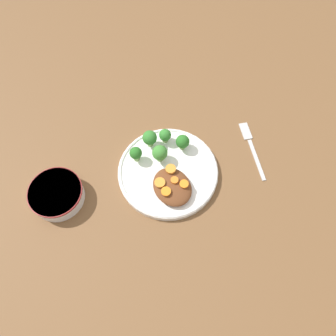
{
  "coord_description": "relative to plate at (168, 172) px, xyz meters",
  "views": [
    {
      "loc": [
        0.32,
        -0.19,
        0.77
      ],
      "look_at": [
        0.0,
        0.0,
        0.03
      ],
      "focal_mm": 35.0,
      "sensor_mm": 36.0,
      "label": 1
    }
  ],
  "objects": [
    {
      "name": "carrot_slice_0",
      "position": [
        0.03,
        -0.04,
        0.04
      ],
      "size": [
        0.03,
        0.03,
        0.0
      ],
      "primitive_type": "cylinder",
      "color": "orange",
      "rests_on": "stew_mound"
    },
    {
      "name": "broccoli_floret_0",
      "position": [
        -0.04,
        -0.0,
        0.04
      ],
      "size": [
        0.04,
        0.04,
        0.05
      ],
      "color": "#7FA85B",
      "rests_on": "plate"
    },
    {
      "name": "carrot_slice_3",
      "position": [
        0.01,
        -0.0,
        0.04
      ],
      "size": [
        0.03,
        0.03,
        0.01
      ],
      "primitive_type": "cylinder",
      "color": "orange",
      "rests_on": "stew_mound"
    },
    {
      "name": "broccoli_floret_4",
      "position": [
        -0.07,
        -0.05,
        0.03
      ],
      "size": [
        0.03,
        0.03,
        0.05
      ],
      "color": "#7FA85B",
      "rests_on": "plate"
    },
    {
      "name": "ground_plane",
      "position": [
        0.0,
        0.0,
        -0.01
      ],
      "size": [
        4.0,
        4.0,
        0.0
      ],
      "primitive_type": "plane",
      "color": "brown"
    },
    {
      "name": "carrot_slice_2",
      "position": [
        0.06,
        0.01,
        0.04
      ],
      "size": [
        0.02,
        0.02,
        0.0
      ],
      "primitive_type": "cylinder",
      "color": "orange",
      "rests_on": "stew_mound"
    },
    {
      "name": "fork",
      "position": [
        0.05,
        0.24,
        -0.01
      ],
      "size": [
        0.17,
        0.08,
        0.01
      ],
      "rotation": [
        0.0,
        0.0,
        9.08
      ],
      "color": "silver",
      "rests_on": "ground_plane"
    },
    {
      "name": "plate",
      "position": [
        0.0,
        0.0,
        0.0
      ],
      "size": [
        0.26,
        0.26,
        0.02
      ],
      "color": "white",
      "rests_on": "ground_plane"
    },
    {
      "name": "broccoli_floret_3",
      "position": [
        -0.08,
        0.04,
        0.03
      ],
      "size": [
        0.03,
        0.03,
        0.04
      ],
      "color": "#7FA85B",
      "rests_on": "plate"
    },
    {
      "name": "broccoli_floret_2",
      "position": [
        -0.09,
        0.0,
        0.04
      ],
      "size": [
        0.04,
        0.04,
        0.05
      ],
      "color": "#759E51",
      "rests_on": "plate"
    },
    {
      "name": "carrot_slice_4",
      "position": [
        0.04,
        -0.01,
        0.04
      ],
      "size": [
        0.02,
        0.02,
        0.01
      ],
      "primitive_type": "cylinder",
      "color": "orange",
      "rests_on": "stew_mound"
    },
    {
      "name": "carrot_slice_1",
      "position": [
        0.06,
        -0.04,
        0.04
      ],
      "size": [
        0.02,
        0.02,
        0.01
      ],
      "primitive_type": "cylinder",
      "color": "orange",
      "rests_on": "stew_mound"
    },
    {
      "name": "dip_bowl",
      "position": [
        -0.08,
        -0.27,
        0.01
      ],
      "size": [
        0.13,
        0.13,
        0.04
      ],
      "color": "silver",
      "rests_on": "ground_plane"
    },
    {
      "name": "broccoli_floret_1",
      "position": [
        -0.04,
        0.07,
        0.03
      ],
      "size": [
        0.04,
        0.04,
        0.05
      ],
      "color": "#759E51",
      "rests_on": "plate"
    },
    {
      "name": "stew_mound",
      "position": [
        0.05,
        -0.02,
        0.02
      ],
      "size": [
        0.11,
        0.09,
        0.03
      ],
      "primitive_type": "ellipsoid",
      "color": "brown",
      "rests_on": "plate"
    }
  ]
}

